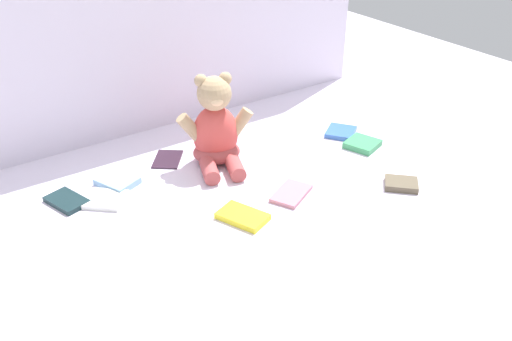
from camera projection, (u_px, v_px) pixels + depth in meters
name	position (u px, v px, depth m)	size (l,w,h in m)	color
ground_plane	(232.00, 188.00, 1.58)	(3.20, 3.20, 0.00)	silver
backdrop_drape	(146.00, 13.00, 1.73)	(1.68, 0.03, 0.78)	silver
teddy_bear	(216.00, 131.00, 1.65)	(0.23, 0.23, 0.28)	#D84C47
book_case_0	(168.00, 159.00, 1.71)	(0.08, 0.11, 0.01)	#2D1B29
book_case_1	(105.00, 199.00, 1.51)	(0.09, 0.11, 0.01)	white
book_case_2	(291.00, 194.00, 1.54)	(0.08, 0.12, 0.01)	#BE758A
book_case_3	(67.00, 201.00, 1.51)	(0.07, 0.12, 0.01)	#152B2F
book_case_4	(401.00, 184.00, 1.58)	(0.07, 0.09, 0.02)	brown
book_case_5	(117.00, 181.00, 1.59)	(0.09, 0.11, 0.02)	#8BBBE6
book_case_6	(341.00, 132.00, 1.87)	(0.10, 0.09, 0.02)	#3665B9
book_case_7	(243.00, 216.00, 1.44)	(0.08, 0.13, 0.02)	yellow
book_case_8	(362.00, 144.00, 1.79)	(0.10, 0.10, 0.02)	#3C9C5E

